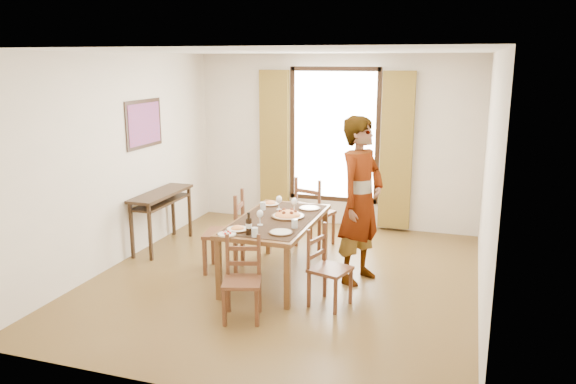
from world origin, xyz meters
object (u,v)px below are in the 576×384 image
(dining_table, at_px, (277,224))
(man, at_px, (361,200))
(console_table, at_px, (161,200))
(pasta_platter, at_px, (288,213))

(dining_table, relative_size, man, 0.87)
(console_table, bearing_deg, man, -6.75)
(console_table, height_order, dining_table, console_table)
(console_table, xyz_separation_m, pasta_platter, (2.04, -0.51, 0.12))
(dining_table, height_order, pasta_platter, pasta_platter)
(pasta_platter, bearing_deg, man, 11.08)
(dining_table, xyz_separation_m, pasta_platter, (0.11, 0.09, 0.12))
(dining_table, distance_m, man, 1.04)
(console_table, relative_size, dining_table, 0.70)
(console_table, xyz_separation_m, dining_table, (1.93, -0.60, 0.00))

